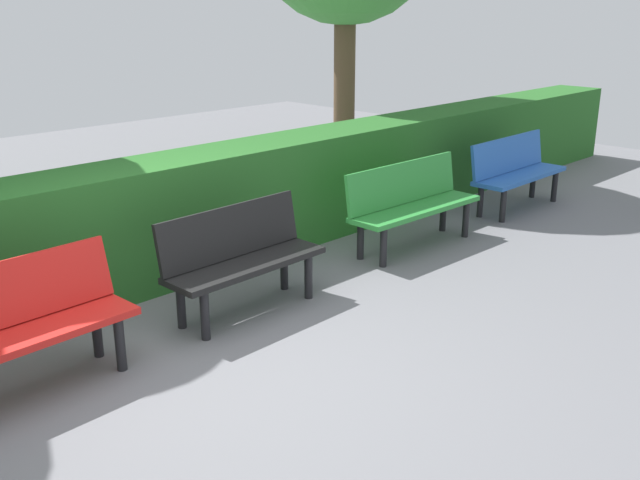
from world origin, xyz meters
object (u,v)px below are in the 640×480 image
Objects in this scene: bench_green at (411,201)px; bench_red at (8,326)px; bench_black at (241,255)px; bench_blue at (515,169)px.

bench_green is 1.03× the size of bench_red.
bench_green and bench_black have the same top height.
bench_blue is at bearing 178.38° from bench_red.
bench_blue is at bearing -178.68° from bench_green.
bench_red is (1.89, -0.00, 0.00)m from bench_black.
bench_green is 4.16m from bench_red.
bench_blue is 2.04m from bench_green.
bench_blue is 0.97× the size of bench_red.
bench_green is at bearing 178.60° from bench_red.
bench_green is at bearing -0.74° from bench_blue.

